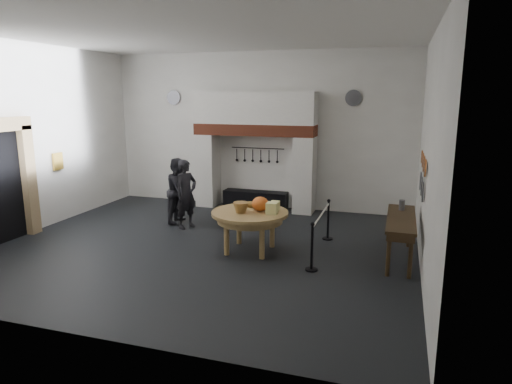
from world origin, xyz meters
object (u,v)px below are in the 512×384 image
(visitor_near, at_px, (186,194))
(iron_range, at_px, (256,199))
(barrier_post_far, at_px, (328,221))
(work_table, at_px, (250,213))
(side_table, at_px, (401,219))
(visitor_far, at_px, (179,190))
(barrier_post_near, at_px, (312,248))

(visitor_near, bearing_deg, iron_range, 1.61)
(barrier_post_far, bearing_deg, iron_range, 136.75)
(work_table, bearing_deg, visitor_near, 150.09)
(iron_range, height_order, side_table, side_table)
(iron_range, bearing_deg, visitor_far, -124.62)
(barrier_post_far, bearing_deg, barrier_post_near, -90.00)
(visitor_near, distance_m, barrier_post_far, 3.57)
(visitor_near, relative_size, side_table, 0.79)
(work_table, relative_size, visitor_far, 0.96)
(barrier_post_far, bearing_deg, visitor_far, 175.77)
(visitor_near, xyz_separation_m, side_table, (5.13, -0.80, 0.01))
(barrier_post_near, bearing_deg, barrier_post_far, 90.00)
(visitor_far, distance_m, barrier_post_near, 4.58)
(visitor_far, relative_size, barrier_post_far, 1.89)
(barrier_post_near, bearing_deg, visitor_far, 149.83)
(side_table, xyz_separation_m, barrier_post_near, (-1.59, -1.09, -0.42))
(iron_range, xyz_separation_m, visitor_near, (-1.03, -2.47, 0.61))
(iron_range, xyz_separation_m, work_table, (1.04, -3.66, 0.59))
(barrier_post_near, bearing_deg, iron_range, 119.93)
(iron_range, relative_size, work_table, 1.16)
(work_table, height_order, barrier_post_near, barrier_post_near)
(visitor_far, bearing_deg, side_table, -103.57)
(side_table, bearing_deg, work_table, -172.75)
(work_table, xyz_separation_m, visitor_near, (-2.07, 1.19, 0.02))
(barrier_post_near, bearing_deg, work_table, 154.54)
(visitor_far, xyz_separation_m, barrier_post_near, (3.94, -2.29, -0.40))
(side_table, bearing_deg, barrier_post_far, 150.19)
(work_table, relative_size, barrier_post_far, 1.81)
(visitor_far, xyz_separation_m, barrier_post_far, (3.94, -0.29, -0.40))
(visitor_near, bearing_deg, work_table, -95.68)
(iron_range, bearing_deg, barrier_post_far, -43.25)
(iron_range, height_order, visitor_far, visitor_far)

